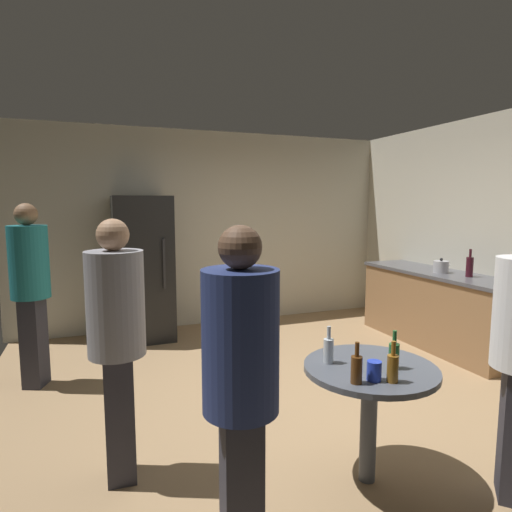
{
  "coord_description": "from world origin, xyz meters",
  "views": [
    {
      "loc": [
        -1.56,
        -3.26,
        1.71
      ],
      "look_at": [
        -0.21,
        0.3,
        1.24
      ],
      "focal_mm": 30.09,
      "sensor_mm": 36.0,
      "label": 1
    }
  ],
  "objects": [
    {
      "name": "wall_back",
      "position": [
        0.0,
        2.63,
        1.35
      ],
      "size": [
        5.32,
        0.06,
        2.7
      ],
      "primitive_type": "cube",
      "color": "beige",
      "rests_on": "ground_plane"
    },
    {
      "name": "person_in_navy_shirt",
      "position": [
        -0.98,
        -1.55,
        0.94
      ],
      "size": [
        0.38,
        0.38,
        1.62
      ],
      "rotation": [
        0.0,
        0.0,
        -0.13
      ],
      "color": "#2D2D38",
      "rests_on": "ground_plane"
    },
    {
      "name": "wine_bottle_on_counter",
      "position": [
        2.31,
        0.28,
        1.02
      ],
      "size": [
        0.08,
        0.08,
        0.31
      ],
      "color": "#3F141E",
      "rests_on": "kitchen_counter"
    },
    {
      "name": "beer_bottle_green",
      "position": [
        0.07,
        -1.27,
        0.82
      ],
      "size": [
        0.06,
        0.06,
        0.23
      ],
      "color": "#26662D",
      "rests_on": "foreground_table"
    },
    {
      "name": "kettle",
      "position": [
        2.23,
        0.61,
        0.97
      ],
      "size": [
        0.24,
        0.17,
        0.18
      ],
      "color": "#B2B2B7",
      "rests_on": "kitchen_counter"
    },
    {
      "name": "beer_bottle_brown",
      "position": [
        -0.26,
        -1.37,
        0.82
      ],
      "size": [
        0.06,
        0.06,
        0.23
      ],
      "color": "#593314",
      "rests_on": "foreground_table"
    },
    {
      "name": "person_in_teal_shirt",
      "position": [
        -2.12,
        1.09,
        1.0
      ],
      "size": [
        0.44,
        0.44,
        1.71
      ],
      "rotation": [
        0.0,
        0.0,
        -0.35
      ],
      "color": "#2D2D38",
      "rests_on": "ground_plane"
    },
    {
      "name": "plastic_cup_blue",
      "position": [
        -0.14,
        -1.37,
        0.79
      ],
      "size": [
        0.08,
        0.08,
        0.11
      ],
      "primitive_type": "cylinder",
      "color": "blue",
      "rests_on": "foreground_table"
    },
    {
      "name": "beer_bottle_amber",
      "position": [
        -0.06,
        -1.42,
        0.82
      ],
      "size": [
        0.06,
        0.06,
        0.23
      ],
      "color": "#8C5919",
      "rests_on": "foreground_table"
    },
    {
      "name": "ground_plane",
      "position": [
        0.0,
        0.0,
        -0.05
      ],
      "size": [
        5.2,
        5.2,
        0.1
      ],
      "primitive_type": "cube",
      "color": "#9E7C56"
    },
    {
      "name": "person_in_gray_shirt",
      "position": [
        -1.45,
        -0.63,
        0.95
      ],
      "size": [
        0.36,
        0.36,
        1.62
      ],
      "rotation": [
        0.0,
        0.0,
        -0.05
      ],
      "color": "#2D2D38",
      "rests_on": "ground_plane"
    },
    {
      "name": "foreground_table",
      "position": [
        -0.03,
        -1.19,
        0.63
      ],
      "size": [
        0.8,
        0.8,
        0.73
      ],
      "color": "#4C515B",
      "rests_on": "ground_plane"
    },
    {
      "name": "refrigerator",
      "position": [
        -1.0,
        2.2,
        0.9
      ],
      "size": [
        0.7,
        0.68,
        1.8
      ],
      "color": "black",
      "rests_on": "ground_plane"
    },
    {
      "name": "beer_bottle_clear",
      "position": [
        -0.24,
        -1.05,
        0.82
      ],
      "size": [
        0.06,
        0.06,
        0.23
      ],
      "color": "silver",
      "rests_on": "foreground_table"
    },
    {
      "name": "kitchen_counter",
      "position": [
        2.28,
        0.7,
        0.45
      ],
      "size": [
        0.64,
        2.09,
        0.9
      ],
      "color": "olive",
      "rests_on": "ground_plane"
    }
  ]
}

